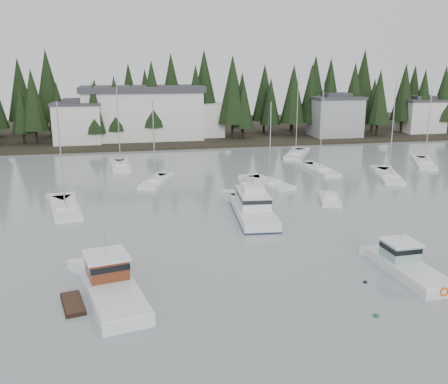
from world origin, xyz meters
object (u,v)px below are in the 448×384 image
at_px(house_east_b, 421,115).
at_px(sailboat_2, 296,155).
at_px(runabout_1, 330,201).
at_px(sailboat_4, 121,167).
at_px(sailboat_7, 320,171).
at_px(harbor_inn, 153,113).
at_px(sailboat_9, 424,164).
at_px(lobster_boat_teal, 408,268).
at_px(lobster_boat_brown, 110,288).
at_px(house_west, 77,122).
at_px(cabin_cruiser_center, 253,209).
at_px(sailboat_0, 269,184).
at_px(sailboat_8, 388,177).
at_px(house_east_a, 335,116).
at_px(sailboat_5, 155,183).
at_px(sailboat_1, 65,210).

relative_size(house_east_b, sailboat_2, 0.65).
bearing_deg(runabout_1, sailboat_4, 61.49).
bearing_deg(sailboat_7, harbor_inn, 29.65).
xyz_separation_m(house_east_b, sailboat_9, (-19.50, -32.18, -4.35)).
bearing_deg(lobster_boat_teal, lobster_boat_brown, 86.10).
xyz_separation_m(house_west, lobster_boat_brown, (7.17, -69.03, -4.09)).
bearing_deg(cabin_cruiser_center, sailboat_4, 31.10).
height_order(house_east_b, sailboat_0, sailboat_0).
bearing_deg(lobster_boat_teal, sailboat_8, -28.78).
xyz_separation_m(sailboat_7, runabout_1, (-5.40, -16.48, 0.05)).
xyz_separation_m(house_east_b, sailboat_8, (-30.10, -39.64, -4.33)).
bearing_deg(house_east_a, house_east_b, 5.19).
bearing_deg(house_east_b, runabout_1, -131.06).
xyz_separation_m(house_west, runabout_1, (32.45, -49.00, -4.52)).
distance_m(house_west, house_east_a, 54.01).
bearing_deg(cabin_cruiser_center, lobster_boat_brown, 143.32).
bearing_deg(house_east_a, cabin_cruiser_center, -121.84).
xyz_separation_m(house_east_a, sailboat_0, (-26.20, -38.32, -4.84)).
distance_m(house_west, sailboat_8, 60.18).
bearing_deg(house_west, sailboat_5, -70.31).
xyz_separation_m(house_east_a, cabin_cruiser_center, (-31.98, -51.50, -4.13)).
xyz_separation_m(lobster_boat_brown, lobster_boat_teal, (22.82, -0.85, -0.03)).
relative_size(house_east_a, cabin_cruiser_center, 0.86).
relative_size(lobster_boat_brown, runabout_1, 1.77).
height_order(sailboat_0, sailboat_9, sailboat_9).
xyz_separation_m(house_east_b, sailboat_2, (-37.26, -20.15, -4.33)).
xyz_separation_m(sailboat_9, runabout_1, (-24.05, -17.82, 0.07)).
bearing_deg(lobster_boat_brown, house_east_a, -46.45).
relative_size(sailboat_5, runabout_1, 1.99).
distance_m(sailboat_0, sailboat_9, 29.83).
bearing_deg(house_west, lobster_boat_teal, -66.77).
distance_m(house_west, sailboat_7, 50.11).
bearing_deg(sailboat_2, harbor_inn, 74.56).
bearing_deg(sailboat_1, lobster_boat_teal, -140.20).
distance_m(sailboat_5, runabout_1, 23.97).
distance_m(cabin_cruiser_center, sailboat_9, 40.55).
relative_size(sailboat_5, sailboat_9, 0.95).
relative_size(sailboat_2, runabout_1, 2.49).
relative_size(lobster_boat_teal, runabout_1, 1.38).
distance_m(sailboat_5, sailboat_7, 25.34).
distance_m(sailboat_1, runabout_1, 30.72).
bearing_deg(cabin_cruiser_center, house_west, 28.01).
bearing_deg(sailboat_1, sailboat_8, -90.37).
xyz_separation_m(house_west, sailboat_2, (38.74, -19.15, -4.58)).
distance_m(sailboat_4, sailboat_5, 12.62).
bearing_deg(cabin_cruiser_center, lobster_boat_teal, -150.09).
xyz_separation_m(lobster_boat_brown, cabin_cruiser_center, (14.85, 16.52, 0.21)).
height_order(house_west, sailboat_8, sailboat_8).
distance_m(harbor_inn, sailboat_2, 33.16).
distance_m(lobster_boat_teal, sailboat_4, 51.12).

